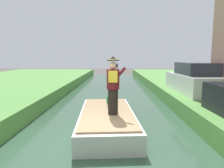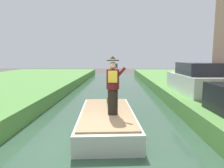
% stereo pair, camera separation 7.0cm
% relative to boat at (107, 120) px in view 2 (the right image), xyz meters
% --- Properties ---
extents(ground_plane, '(80.00, 80.00, 0.00)m').
position_rel_boat_xyz_m(ground_plane, '(0.00, -1.32, -0.40)').
color(ground_plane, '#4C4742').
extents(canal_water, '(5.78, 48.00, 0.10)m').
position_rel_boat_xyz_m(canal_water, '(0.00, -1.32, -0.35)').
color(canal_water, '#33513D').
rests_on(canal_water, ground).
extents(boat, '(2.09, 4.31, 0.61)m').
position_rel_boat_xyz_m(boat, '(0.00, 0.00, 0.00)').
color(boat, silver).
rests_on(boat, canal_water).
extents(person_pirate, '(0.61, 0.42, 1.85)m').
position_rel_boat_xyz_m(person_pirate, '(0.21, -0.40, 1.23)').
color(person_pirate, black).
rests_on(person_pirate, boat).
extents(parrot_plush, '(0.36, 0.35, 0.57)m').
position_rel_boat_xyz_m(parrot_plush, '(0.13, 0.76, 0.55)').
color(parrot_plush, blue).
rests_on(parrot_plush, boat).
extents(parked_car_white, '(1.81, 4.05, 1.50)m').
position_rel_boat_xyz_m(parked_car_white, '(4.28, 3.46, 0.99)').
color(parked_car_white, white).
rests_on(parked_car_white, grass_bank_far).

